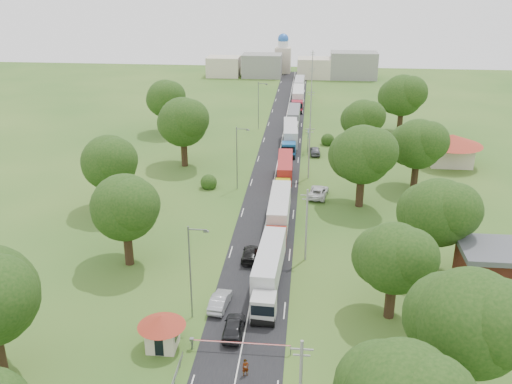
# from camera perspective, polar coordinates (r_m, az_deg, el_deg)

# --- Properties ---
(ground) EXTENTS (260.00, 260.00, 0.00)m
(ground) POSITION_cam_1_polar(r_m,az_deg,el_deg) (74.99, 0.82, -4.03)
(ground) COLOR #2A561C
(ground) RESTS_ON ground
(road) EXTENTS (8.00, 200.00, 0.04)m
(road) POSITION_cam_1_polar(r_m,az_deg,el_deg) (93.34, 1.86, 1.32)
(road) COLOR black
(road) RESTS_ON ground
(boom_barrier) EXTENTS (9.22, 0.35, 1.18)m
(boom_barrier) POSITION_cam_1_polar(r_m,az_deg,el_deg) (53.35, -3.02, -14.84)
(boom_barrier) COLOR slate
(boom_barrier) RESTS_ON ground
(guard_booth) EXTENTS (4.40, 4.40, 3.45)m
(guard_booth) POSITION_cam_1_polar(r_m,az_deg,el_deg) (53.68, -9.40, -13.22)
(guard_booth) COLOR beige
(guard_booth) RESTS_ON ground
(info_sign) EXTENTS (0.12, 3.10, 4.10)m
(info_sign) POSITION_cam_1_polar(r_m,az_deg,el_deg) (106.47, 5.23, 5.56)
(info_sign) COLOR slate
(info_sign) RESTS_ON ground
(pole_1) EXTENTS (1.60, 0.24, 9.00)m
(pole_1) POSITION_cam_1_polar(r_m,az_deg,el_deg) (66.45, 5.07, -3.21)
(pole_1) COLOR gray
(pole_1) RESTS_ON ground
(pole_2) EXTENTS (1.60, 0.24, 9.00)m
(pole_2) POSITION_cam_1_polar(r_m,az_deg,el_deg) (92.59, 5.34, 4.13)
(pole_2) COLOR gray
(pole_2) RESTS_ON ground
(pole_3) EXTENTS (1.60, 0.24, 9.00)m
(pole_3) POSITION_cam_1_polar(r_m,az_deg,el_deg) (119.57, 5.49, 8.20)
(pole_3) COLOR gray
(pole_3) RESTS_ON ground
(pole_4) EXTENTS (1.60, 0.24, 9.00)m
(pole_4) POSITION_cam_1_polar(r_m,az_deg,el_deg) (146.94, 5.59, 10.76)
(pole_4) COLOR gray
(pole_4) RESTS_ON ground
(pole_5) EXTENTS (1.60, 0.24, 9.00)m
(pole_5) POSITION_cam_1_polar(r_m,az_deg,el_deg) (174.50, 5.66, 12.52)
(pole_5) COLOR gray
(pole_5) RESTS_ON ground
(lamp_0) EXTENTS (2.03, 0.22, 10.00)m
(lamp_0) POSITION_cam_1_polar(r_m,az_deg,el_deg) (55.58, -6.46, -7.59)
(lamp_0) COLOR slate
(lamp_0) RESTS_ON ground
(lamp_1) EXTENTS (2.03, 0.22, 10.00)m
(lamp_1) POSITION_cam_1_polar(r_m,az_deg,el_deg) (87.29, -1.83, 3.70)
(lamp_1) COLOR slate
(lamp_1) RESTS_ON ground
(lamp_2) EXTENTS (2.03, 0.22, 10.00)m
(lamp_2) POSITION_cam_1_polar(r_m,az_deg,el_deg) (120.83, 0.30, 8.86)
(lamp_2) COLOR slate
(lamp_2) RESTS_ON ground
(tree_1) EXTENTS (9.60, 9.60, 12.05)m
(tree_1) POSITION_cam_1_polar(r_m,az_deg,el_deg) (46.63, 20.62, -12.01)
(tree_1) COLOR #382616
(tree_1) RESTS_ON ground
(tree_2) EXTENTS (8.00, 8.00, 10.10)m
(tree_2) POSITION_cam_1_polar(r_m,az_deg,el_deg) (56.51, 13.65, -6.38)
(tree_2) COLOR #382616
(tree_2) RESTS_ON ground
(tree_3) EXTENTS (8.80, 8.80, 11.07)m
(tree_3) POSITION_cam_1_polar(r_m,az_deg,el_deg) (66.24, 17.76, -1.90)
(tree_3) COLOR #382616
(tree_3) RESTS_ON ground
(tree_4) EXTENTS (9.60, 9.60, 12.05)m
(tree_4) POSITION_cam_1_polar(r_m,az_deg,el_deg) (81.65, 10.60, 3.73)
(tree_4) COLOR #382616
(tree_4) RESTS_ON ground
(tree_5) EXTENTS (8.80, 8.80, 11.07)m
(tree_5) POSITION_cam_1_polar(r_m,az_deg,el_deg) (90.63, 15.89, 4.66)
(tree_5) COLOR #382616
(tree_5) RESTS_ON ground
(tree_6) EXTENTS (8.00, 8.00, 10.10)m
(tree_6) POSITION_cam_1_polar(r_m,az_deg,el_deg) (106.08, 10.63, 7.22)
(tree_6) COLOR #382616
(tree_6) RESTS_ON ground
(tree_7) EXTENTS (9.60, 9.60, 12.05)m
(tree_7) POSITION_cam_1_polar(r_m,az_deg,el_deg) (121.43, 14.42, 9.36)
(tree_7) COLOR #382616
(tree_7) RESTS_ON ground
(tree_10) EXTENTS (8.80, 8.80, 11.07)m
(tree_10) POSITION_cam_1_polar(r_m,az_deg,el_deg) (66.08, -12.97, -1.45)
(tree_10) COLOR #382616
(tree_10) RESTS_ON ground
(tree_11) EXTENTS (8.80, 8.80, 11.07)m
(tree_11) POSITION_cam_1_polar(r_m,az_deg,el_deg) (81.54, -14.46, 2.92)
(tree_11) COLOR #382616
(tree_11) RESTS_ON ground
(tree_12) EXTENTS (9.60, 9.60, 12.05)m
(tree_12) POSITION_cam_1_polar(r_m,az_deg,el_deg) (98.09, -7.32, 6.99)
(tree_12) COLOR #382616
(tree_12) RESTS_ON ground
(tree_13) EXTENTS (8.80, 8.80, 11.07)m
(tree_13) POSITION_cam_1_polar(r_m,az_deg,el_deg) (118.97, -9.02, 9.22)
(tree_13) COLOR #382616
(tree_13) RESTS_ON ground
(house_brick) EXTENTS (8.60, 6.60, 5.20)m
(house_brick) POSITION_cam_1_polar(r_m,az_deg,el_deg) (66.16, 23.12, -7.13)
(house_brick) COLOR maroon
(house_brick) RESTS_ON ground
(house_cream) EXTENTS (10.08, 10.08, 5.80)m
(house_cream) POSITION_cam_1_polar(r_m,az_deg,el_deg) (104.41, 18.98, 4.47)
(house_cream) COLOR beige
(house_cream) RESTS_ON ground
(distant_town) EXTENTS (52.00, 8.00, 8.00)m
(distant_town) POSITION_cam_1_polar(r_m,az_deg,el_deg) (179.69, 4.08, 12.45)
(distant_town) COLOR gray
(distant_town) RESTS_ON ground
(church) EXTENTS (5.00, 5.00, 12.30)m
(church) POSITION_cam_1_polar(r_m,az_deg,el_deg) (187.48, 2.71, 13.46)
(church) COLOR beige
(church) RESTS_ON ground
(truck_0) EXTENTS (3.03, 14.62, 4.04)m
(truck_0) POSITION_cam_1_polar(r_m,az_deg,el_deg) (61.82, 1.26, -7.82)
(truck_0) COLOR #BEBEBE
(truck_0) RESTS_ON ground
(truck_1) EXTENTS (2.61, 15.04, 4.17)m
(truck_1) POSITION_cam_1_polar(r_m,az_deg,el_deg) (75.11, 2.31, -2.14)
(truck_1) COLOR red
(truck_1) RESTS_ON ground
(truck_2) EXTENTS (2.67, 13.53, 3.74)m
(truck_2) POSITION_cam_1_polar(r_m,az_deg,el_deg) (91.09, 2.89, 2.10)
(truck_2) COLOR #BABE16
(truck_2) RESTS_ON ground
(truck_3) EXTENTS (3.19, 15.08, 4.17)m
(truck_3) POSITION_cam_1_polar(r_m,az_deg,el_deg) (109.17, 3.44, 5.59)
(truck_3) COLOR #185390
(truck_3) RESTS_ON ground
(truck_4) EXTENTS (2.45, 14.01, 3.89)m
(truck_4) POSITION_cam_1_polar(r_m,az_deg,el_deg) (123.13, 3.79, 7.39)
(truck_4) COLOR #B3B3B3
(truck_4) RESTS_ON ground
(truck_5) EXTENTS (2.79, 15.56, 4.31)m
(truck_5) POSITION_cam_1_polar(r_m,az_deg,el_deg) (141.74, 4.23, 9.40)
(truck_5) COLOR maroon
(truck_5) RESTS_ON ground
(truck_6) EXTENTS (2.55, 14.33, 3.97)m
(truck_6) POSITION_cam_1_polar(r_m,az_deg,el_deg) (156.33, 4.35, 10.51)
(truck_6) COLOR #256430
(truck_6) RESTS_ON ground
(car_lane_front) EXTENTS (1.93, 4.75, 1.61)m
(car_lane_front) POSITION_cam_1_polar(r_m,az_deg,el_deg) (55.43, -2.24, -13.34)
(car_lane_front) COLOR black
(car_lane_front) RESTS_ON ground
(car_lane_mid) EXTENTS (2.05, 4.68, 1.49)m
(car_lane_mid) POSITION_cam_1_polar(r_m,az_deg,el_deg) (59.34, -3.61, -10.82)
(car_lane_mid) COLOR #999BA1
(car_lane_mid) RESTS_ON ground
(car_lane_rear) EXTENTS (1.97, 4.77, 1.38)m
(car_lane_rear) POSITION_cam_1_polar(r_m,az_deg,el_deg) (68.11, -0.55, -6.21)
(car_lane_rear) COLOR black
(car_lane_rear) RESTS_ON ground
(car_verge_near) EXTENTS (3.47, 6.02, 1.58)m
(car_verge_near) POSITION_cam_1_polar(r_m,az_deg,el_deg) (86.34, 6.25, 0.01)
(car_verge_near) COLOR silver
(car_verge_near) RESTS_ON ground
(car_verge_far) EXTENTS (2.14, 4.65, 1.54)m
(car_verge_far) POSITION_cam_1_polar(r_m,az_deg,el_deg) (105.63, 5.92, 4.13)
(car_verge_far) COLOR #53555B
(car_verge_far) RESTS_ON ground
(pedestrian_near) EXTENTS (0.69, 0.57, 1.61)m
(pedestrian_near) POSITION_cam_1_polar(r_m,az_deg,el_deg) (50.73, -1.06, -17.17)
(pedestrian_near) COLOR gray
(pedestrian_near) RESTS_ON ground
(pedestrian_booth) EXTENTS (1.05, 1.01, 1.71)m
(pedestrian_booth) POSITION_cam_1_polar(r_m,az_deg,el_deg) (56.31, -7.94, -12.88)
(pedestrian_booth) COLOR gray
(pedestrian_booth) RESTS_ON ground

